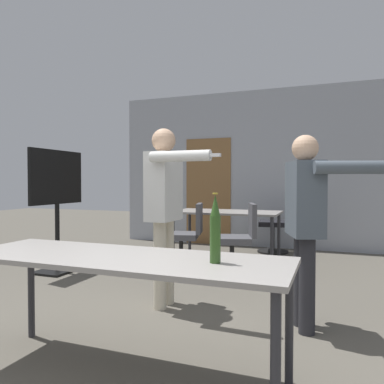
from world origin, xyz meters
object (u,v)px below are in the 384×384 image
office_chair_far_left (277,226)px  office_chair_side_rolled (186,238)px  office_chair_mid_tucked (238,242)px  tv_screen (57,198)px  beer_bottle (215,230)px  person_far_watching (165,198)px  person_left_plaid (306,213)px

office_chair_far_left → office_chair_side_rolled: 1.88m
office_chair_far_left → office_chair_mid_tucked: bearing=165.1°
tv_screen → beer_bottle: (2.85, -2.06, -0.05)m
person_far_watching → person_left_plaid: 1.32m
person_left_plaid → beer_bottle: person_left_plaid is taller
person_left_plaid → office_chair_far_left: person_left_plaid is taller
person_far_watching → beer_bottle: (0.90, -1.29, -0.11)m
tv_screen → person_far_watching: bearing=-111.5°
office_chair_side_rolled → tv_screen: bearing=105.0°
office_chair_side_rolled → person_left_plaid: bearing=-149.6°
person_far_watching → office_chair_mid_tucked: 1.56m
person_left_plaid → office_chair_mid_tucked: bearing=-166.7°
tv_screen → office_chair_far_left: (2.59, 2.42, -0.54)m
office_chair_far_left → office_chair_mid_tucked: size_ratio=1.03×
person_far_watching → person_left_plaid: bearing=87.0°
tv_screen → person_left_plaid: tv_screen is taller
person_left_plaid → office_chair_side_rolled: person_left_plaid is taller
person_far_watching → office_chair_mid_tucked: size_ratio=1.85×
tv_screen → office_chair_far_left: size_ratio=1.71×
person_far_watching → office_chair_far_left: bearing=170.7°
person_left_plaid → beer_bottle: 1.25m
office_chair_side_rolled → beer_bottle: (1.32, -2.92, 0.52)m
person_far_watching → office_chair_mid_tucked: (0.39, 1.38, -0.61)m
office_chair_far_left → office_chair_side_rolled: office_chair_far_left is taller
person_left_plaid → office_chair_far_left: 3.40m
office_chair_side_rolled → beer_bottle: size_ratio=2.31×
office_chair_far_left → tv_screen: bearing=126.1°
beer_bottle → office_chair_far_left: bearing=93.4°
tv_screen → beer_bottle: size_ratio=4.17×
person_far_watching → beer_bottle: 1.58m
office_chair_side_rolled → office_chair_mid_tucked: bearing=-121.6°
tv_screen → office_chair_side_rolled: 1.85m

